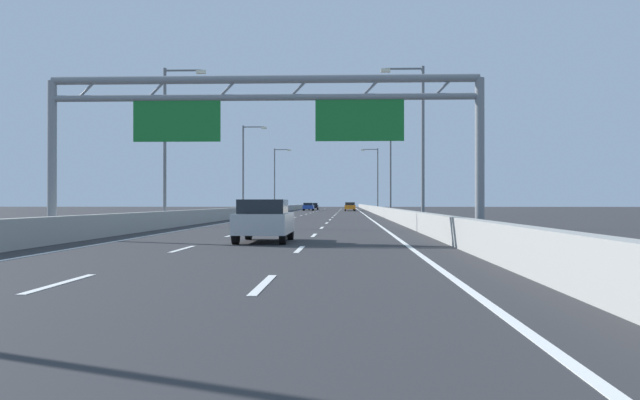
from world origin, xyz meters
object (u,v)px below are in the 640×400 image
streetlamp_left_far (245,165)px  streetlamp_right_distant (376,176)px  black_car (313,206)px  silver_car (264,220)px  streetlamp_left_distant (276,176)px  orange_car (350,206)px  streetlamp_left_mid (169,136)px  sign_gantry (264,115)px  green_car (349,206)px  blue_car (308,207)px  streetlamp_right_mid (419,135)px  streetlamp_right_far (388,164)px

streetlamp_left_far → streetlamp_right_distant: bearing=64.3°
black_car → silver_car: (3.70, -109.77, 0.08)m
streetlamp_right_distant → black_car: streetlamp_right_distant is taller
streetlamp_left_distant → orange_car: size_ratio=2.09×
streetlamp_left_mid → silver_car: bearing=-64.3°
sign_gantry → green_car: 97.94m
streetlamp_left_far → streetlamp_left_distant: size_ratio=1.00×
streetlamp_left_far → blue_car: 49.13m
streetlamp_right_mid → blue_car: (-11.10, 79.74, -4.68)m
streetlamp_left_far → streetlamp_right_far: same height
streetlamp_left_distant → streetlamp_right_distant: bearing=0.0°
blue_car → streetlamp_right_mid: bearing=-82.1°
streetlamp_left_mid → black_car: bearing=87.5°
streetlamp_left_far → silver_car: 47.88m
streetlamp_left_distant → black_car: 32.35m
green_car → sign_gantry: bearing=-92.1°
streetlamp_left_mid → black_car: (4.01, 93.71, -4.68)m
silver_car → streetlamp_right_distant: bearing=84.7°
blue_car → silver_car: 95.87m
streetlamp_left_mid → blue_car: 79.96m
sign_gantry → streetlamp_right_distant: bearing=84.4°
sign_gantry → blue_car: sign_gantry is taller
sign_gantry → streetlamp_right_far: (7.43, 45.37, 0.56)m
blue_car → black_car: size_ratio=1.06×
streetlamp_left_mid → blue_car: size_ratio=2.18×
streetlamp_left_distant → silver_car: size_ratio=2.28×
streetlamp_right_far → silver_car: size_ratio=2.28×
sign_gantry → black_car: sign_gantry is taller
sign_gantry → orange_car: sign_gantry is taller
streetlamp_left_distant → blue_car: streetlamp_left_distant is taller
streetlamp_left_far → streetlamp_left_distant: same height
blue_car → green_car: bearing=27.0°
black_car → green_car: bearing=-55.7°
streetlamp_right_distant → silver_car: streetlamp_right_distant is taller
streetlamp_right_far → green_car: size_ratio=2.21×
sign_gantry → streetlamp_right_mid: bearing=62.7°
blue_car → black_car: bearing=89.3°
streetlamp_right_distant → blue_car: size_ratio=2.18×
sign_gantry → streetlamp_left_distant: bearing=95.6°
streetlamp_right_distant → green_car: streetlamp_right_distant is taller
sign_gantry → streetlamp_right_distant: 76.71m
streetlamp_left_distant → blue_car: size_ratio=2.18×
streetlamp_right_distant → blue_car: streetlamp_right_distant is taller
streetlamp_right_distant → streetlamp_left_mid: bearing=-103.5°
sign_gantry → streetlamp_left_distant: streetlamp_left_distant is taller
streetlamp_left_mid → orange_car: 75.62m
streetlamp_right_mid → streetlamp_right_distant: same height
streetlamp_right_distant → green_car: (-3.90, 21.45, -4.68)m
streetlamp_left_mid → streetlamp_right_distant: bearing=76.5°
blue_car → orange_car: size_ratio=0.96×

